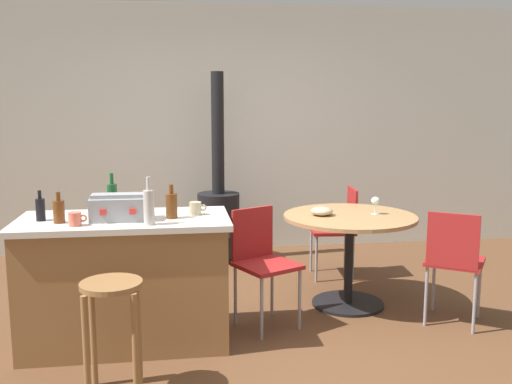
{
  "coord_description": "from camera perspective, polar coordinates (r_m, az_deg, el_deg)",
  "views": [
    {
      "loc": [
        -0.45,
        -3.74,
        1.66
      ],
      "look_at": [
        0.15,
        0.52,
        0.97
      ],
      "focal_mm": 39.87,
      "sensor_mm": 36.0,
      "label": 1
    }
  ],
  "objects": [
    {
      "name": "folding_chair_far",
      "position": [
        5.45,
        8.36,
        -3.29
      ],
      "size": [
        0.44,
        0.43,
        0.85
      ],
      "color": "maroon",
      "rests_on": "ground_plane"
    },
    {
      "name": "wine_glass",
      "position": [
        4.69,
        11.89,
        -0.92
      ],
      "size": [
        0.07,
        0.07,
        0.14
      ],
      "color": "silver",
      "rests_on": "dining_table"
    },
    {
      "name": "bottle_0",
      "position": [
        4.13,
        -14.22,
        -0.52
      ],
      "size": [
        0.07,
        0.07,
        0.28
      ],
      "color": "#194C23",
      "rests_on": "kitchen_island"
    },
    {
      "name": "dining_table",
      "position": [
        4.68,
        9.35,
        -4.4
      ],
      "size": [
        1.07,
        1.07,
        0.76
      ],
      "color": "black",
      "rests_on": "ground_plane"
    },
    {
      "name": "bottle_3",
      "position": [
        3.85,
        -8.47,
        -1.32
      ],
      "size": [
        0.08,
        0.08,
        0.23
      ],
      "color": "#603314",
      "rests_on": "kitchen_island"
    },
    {
      "name": "ground_plane",
      "position": [
        4.12,
        -1.12,
        -14.71
      ],
      "size": [
        8.8,
        8.8,
        0.0
      ],
      "primitive_type": "plane",
      "color": "brown"
    },
    {
      "name": "toolbox",
      "position": [
        3.86,
        -13.55,
        -1.53
      ],
      "size": [
        0.37,
        0.22,
        0.18
      ],
      "color": "gray",
      "rests_on": "kitchen_island"
    },
    {
      "name": "back_wall",
      "position": [
        6.37,
        -4.01,
        6.27
      ],
      "size": [
        8.0,
        0.1,
        2.7
      ],
      "primitive_type": "cube",
      "color": "beige",
      "rests_on": "ground_plane"
    },
    {
      "name": "wood_stove",
      "position": [
        5.97,
        -3.77,
        -2.21
      ],
      "size": [
        0.44,
        0.45,
        1.96
      ],
      "color": "black",
      "rests_on": "ground_plane"
    },
    {
      "name": "wooden_stool",
      "position": [
        3.34,
        -14.22,
        -11.63
      ],
      "size": [
        0.35,
        0.35,
        0.67
      ],
      "color": "olive",
      "rests_on": "ground_plane"
    },
    {
      "name": "folding_chair_near",
      "position": [
        4.46,
        19.24,
        -6.24
      ],
      "size": [
        0.56,
        0.56,
        0.87
      ],
      "color": "maroon",
      "rests_on": "ground_plane"
    },
    {
      "name": "folding_chair_left",
      "position": [
        4.23,
        0.57,
        -6.55
      ],
      "size": [
        0.54,
        0.54,
        0.87
      ],
      "color": "maroon",
      "rests_on": "ground_plane"
    },
    {
      "name": "kitchen_island",
      "position": [
        4.04,
        -12.92,
        -8.66
      ],
      "size": [
        1.42,
        0.7,
        0.88
      ],
      "color": "olive",
      "rests_on": "ground_plane"
    },
    {
      "name": "bottle_4",
      "position": [
        3.66,
        -10.69,
        -1.43
      ],
      "size": [
        0.07,
        0.07,
        0.31
      ],
      "color": "#B7B2AD",
      "rests_on": "kitchen_island"
    },
    {
      "name": "bottle_1",
      "position": [
        3.99,
        -20.81,
        -1.61
      ],
      "size": [
        0.06,
        0.06,
        0.2
      ],
      "color": "black",
      "rests_on": "kitchen_island"
    },
    {
      "name": "serving_bowl",
      "position": [
        4.59,
        6.61,
        -1.91
      ],
      "size": [
        0.18,
        0.18,
        0.07
      ],
      "primitive_type": "ellipsoid",
      "color": "tan",
      "rests_on": "dining_table"
    },
    {
      "name": "cup_0",
      "position": [
        3.76,
        -17.67,
        -2.6
      ],
      "size": [
        0.11,
        0.08,
        0.09
      ],
      "color": "#DB6651",
      "rests_on": "kitchen_island"
    },
    {
      "name": "cup_1",
      "position": [
        3.95,
        -6.07,
        -1.64
      ],
      "size": [
        0.12,
        0.08,
        0.09
      ],
      "color": "tan",
      "rests_on": "kitchen_island"
    },
    {
      "name": "bottle_2",
      "position": [
        3.89,
        -19.15,
        -1.79
      ],
      "size": [
        0.07,
        0.07,
        0.2
      ],
      "color": "#603314",
      "rests_on": "kitchen_island"
    }
  ]
}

